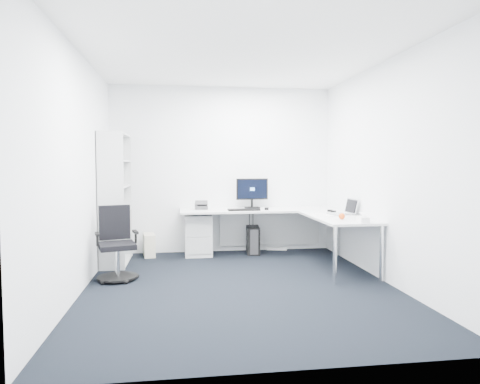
{
  "coord_description": "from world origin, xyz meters",
  "views": [
    {
      "loc": [
        -0.69,
        -4.92,
        1.44
      ],
      "look_at": [
        0.15,
        1.05,
        1.05
      ],
      "focal_mm": 32.0,
      "sensor_mm": 36.0,
      "label": 1
    }
  ],
  "objects": [
    {
      "name": "ceiling",
      "position": [
        0.0,
        0.0,
        2.7
      ],
      "size": [
        4.2,
        4.2,
        0.0
      ],
      "primitive_type": "plane",
      "color": "white"
    },
    {
      "name": "ground",
      "position": [
        0.0,
        0.0,
        0.0
      ],
      "size": [
        4.2,
        4.2,
        0.0
      ],
      "primitive_type": "plane",
      "color": "black"
    },
    {
      "name": "beige_pc_tower",
      "position": [
        -1.18,
        1.85,
        0.18
      ],
      "size": [
        0.22,
        0.39,
        0.35
      ],
      "primitive_type": "cube",
      "rotation": [
        0.0,
        0.0,
        0.15
      ],
      "color": "beige",
      "rests_on": "ground"
    },
    {
      "name": "bookshelf",
      "position": [
        -1.62,
        1.45,
        0.94
      ],
      "size": [
        0.37,
        0.94,
        1.89
      ],
      "primitive_type": null,
      "color": "silver",
      "rests_on": "ground"
    },
    {
      "name": "wall_right",
      "position": [
        1.8,
        0.0,
        1.35
      ],
      "size": [
        0.02,
        4.2,
        2.7
      ],
      "primitive_type": "cube",
      "color": "white",
      "rests_on": "ground"
    },
    {
      "name": "black_keyboard",
      "position": [
        0.29,
        1.58,
        0.74
      ],
      "size": [
        0.49,
        0.19,
        0.02
      ],
      "primitive_type": "cube",
      "rotation": [
        0.0,
        0.0,
        0.03
      ],
      "color": "black",
      "rests_on": "l_desk"
    },
    {
      "name": "monitor",
      "position": [
        0.47,
        1.9,
        0.98
      ],
      "size": [
        0.53,
        0.19,
        0.5
      ],
      "primitive_type": null,
      "rotation": [
        0.0,
        0.0,
        0.05
      ],
      "color": "black",
      "rests_on": "l_desk"
    },
    {
      "name": "desk_phone",
      "position": [
        -0.36,
        1.86,
        0.8
      ],
      "size": [
        0.2,
        0.2,
        0.14
      ],
      "primitive_type": null,
      "rotation": [
        0.0,
        0.0,
        0.03
      ],
      "color": "#2E2E30",
      "rests_on": "l_desk"
    },
    {
      "name": "wall_front",
      "position": [
        0.0,
        -2.1,
        1.35
      ],
      "size": [
        3.6,
        0.02,
        2.7
      ],
      "primitive_type": "cube",
      "color": "white",
      "rests_on": "ground"
    },
    {
      "name": "l_desk",
      "position": [
        0.55,
        1.4,
        0.36
      ],
      "size": [
        2.49,
        1.4,
        0.73
      ],
      "primitive_type": null,
      "color": "silver",
      "rests_on": "ground"
    },
    {
      "name": "orange_fruit",
      "position": [
        1.39,
        0.35,
        0.77
      ],
      "size": [
        0.08,
        0.08,
        0.08
      ],
      "primitive_type": "sphere",
      "color": "#E05013",
      "rests_on": "l_desk"
    },
    {
      "name": "wall_left",
      "position": [
        -1.8,
        0.0,
        1.35
      ],
      "size": [
        0.02,
        4.2,
        2.7
      ],
      "primitive_type": "cube",
      "color": "white",
      "rests_on": "ground"
    },
    {
      "name": "wall_back",
      "position": [
        0.0,
        2.1,
        1.35
      ],
      "size": [
        3.6,
        0.02,
        2.7
      ],
      "primitive_type": "cube",
      "color": "white",
      "rests_on": "ground"
    },
    {
      "name": "laptop",
      "position": [
        1.53,
        0.84,
        0.84
      ],
      "size": [
        0.35,
        0.34,
        0.23
      ],
      "primitive_type": null,
      "rotation": [
        0.0,
        0.0,
        0.08
      ],
      "color": "#B8BBBF",
      "rests_on": "l_desk"
    },
    {
      "name": "white_keyboard",
      "position": [
        1.31,
        0.79,
        0.73
      ],
      "size": [
        0.18,
        0.42,
        0.01
      ],
      "primitive_type": "cube",
      "rotation": [
        0.0,
        0.0,
        0.17
      ],
      "color": "white",
      "rests_on": "l_desk"
    },
    {
      "name": "tissue_box",
      "position": [
        1.54,
        0.04,
        0.76
      ],
      "size": [
        0.13,
        0.21,
        0.07
      ],
      "primitive_type": "cube",
      "rotation": [
        0.0,
        0.0,
        -0.1
      ],
      "color": "white",
      "rests_on": "l_desk"
    },
    {
      "name": "power_strip",
      "position": [
        0.91,
        2.04,
        0.02
      ],
      "size": [
        0.34,
        0.13,
        0.04
      ],
      "primitive_type": "cube",
      "rotation": [
        0.0,
        0.0,
        -0.22
      ],
      "color": "white",
      "rests_on": "ground"
    },
    {
      "name": "drawer_pedestal",
      "position": [
        -0.41,
        1.85,
        0.32
      ],
      "size": [
        0.42,
        0.52,
        0.65
      ],
      "primitive_type": "cube",
      "color": "silver",
      "rests_on": "ground"
    },
    {
      "name": "mouse",
      "position": [
        0.65,
        1.64,
        0.74
      ],
      "size": [
        0.08,
        0.11,
        0.03
      ],
      "primitive_type": "cube",
      "rotation": [
        0.0,
        0.0,
        -0.23
      ],
      "color": "black",
      "rests_on": "l_desk"
    },
    {
      "name": "task_chair",
      "position": [
        -1.47,
        0.48,
        0.46
      ],
      "size": [
        0.63,
        0.63,
        0.92
      ],
      "primitive_type": null,
      "rotation": [
        0.0,
        0.0,
        0.26
      ],
      "color": "black",
      "rests_on": "ground"
    },
    {
      "name": "black_pc_tower",
      "position": [
        0.47,
        1.86,
        0.22
      ],
      "size": [
        0.24,
        0.47,
        0.44
      ],
      "primitive_type": "cube",
      "rotation": [
        0.0,
        0.0,
        -0.1
      ],
      "color": "black",
      "rests_on": "ground"
    },
    {
      "name": "headphones",
      "position": [
        1.56,
        1.19,
        0.75
      ],
      "size": [
        0.13,
        0.2,
        0.05
      ],
      "primitive_type": null,
      "rotation": [
        0.0,
        0.0,
        0.07
      ],
      "color": "black",
      "rests_on": "l_desk"
    }
  ]
}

